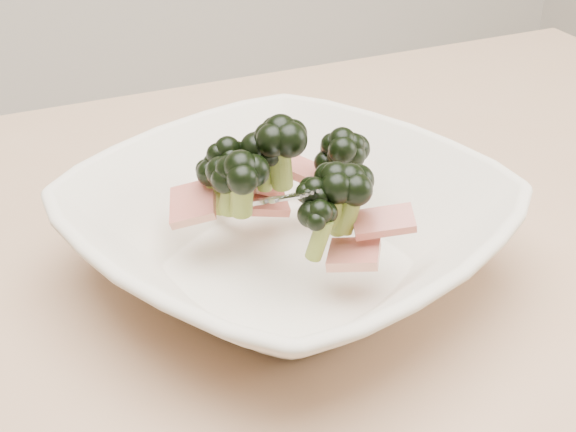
% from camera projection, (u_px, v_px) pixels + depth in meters
% --- Properties ---
extents(dining_table, '(1.20, 0.80, 0.75)m').
position_uv_depth(dining_table, '(273.00, 378.00, 0.66)').
color(dining_table, tan).
rests_on(dining_table, ground).
extents(broccoli_dish, '(0.40, 0.40, 0.12)m').
position_uv_depth(broccoli_dish, '(288.00, 225.00, 0.59)').
color(broccoli_dish, beige).
rests_on(broccoli_dish, dining_table).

